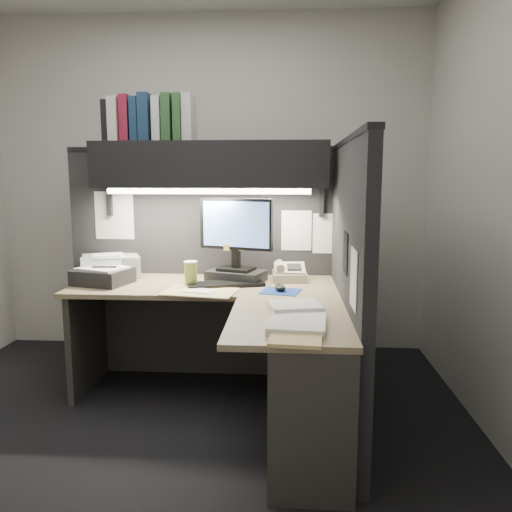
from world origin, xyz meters
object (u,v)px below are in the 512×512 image
at_px(monitor, 236,249).
at_px(telephone, 290,274).
at_px(desk, 247,358).
at_px(printer, 111,266).
at_px(keyboard, 226,284).
at_px(coffee_cup, 191,275).
at_px(overhead_shelf, 211,165).
at_px(notebook_stack, 103,276).

bearing_deg(monitor, telephone, 27.37).
xyz_separation_m(desk, printer, (-1.02, 0.77, 0.36)).
height_order(monitor, telephone, monitor).
bearing_deg(keyboard, printer, 146.41).
height_order(coffee_cup, printer, coffee_cup).
bearing_deg(overhead_shelf, telephone, -3.47).
xyz_separation_m(telephone, coffee_cup, (-0.63, -0.23, 0.03)).
xyz_separation_m(overhead_shelf, telephone, (0.53, -0.03, -0.72)).
height_order(desk, keyboard, keyboard).
bearing_deg(telephone, overhead_shelf, 172.92).
bearing_deg(notebook_stack, monitor, 9.37).
relative_size(monitor, printer, 1.48).
xyz_separation_m(monitor, notebook_stack, (-0.86, -0.14, -0.17)).
relative_size(overhead_shelf, keyboard, 3.18).
bearing_deg(telephone, desk, -111.26).
bearing_deg(keyboard, notebook_stack, 162.45).
distance_m(coffee_cup, notebook_stack, 0.59).
height_order(desk, printer, printer).
height_order(monitor, keyboard, monitor).
bearing_deg(telephone, coffee_cup, -163.35).
bearing_deg(monitor, overhead_shelf, 172.31).
relative_size(coffee_cup, notebook_stack, 0.46).
xyz_separation_m(telephone, printer, (-1.25, 0.05, 0.03)).
height_order(overhead_shelf, keyboard, overhead_shelf).
distance_m(desk, overhead_shelf, 1.33).
distance_m(desk, keyboard, 0.62).
distance_m(overhead_shelf, telephone, 0.90).
xyz_separation_m(telephone, notebook_stack, (-1.22, -0.20, 0.00)).
xyz_separation_m(keyboard, telephone, (0.41, 0.21, 0.03)).
bearing_deg(desk, coffee_cup, 129.36).
xyz_separation_m(desk, keyboard, (-0.18, 0.51, 0.30)).
bearing_deg(coffee_cup, overhead_shelf, 69.39).
xyz_separation_m(keyboard, coffee_cup, (-0.22, -0.02, 0.06)).
height_order(keyboard, telephone, telephone).
bearing_deg(printer, overhead_shelf, -24.27).
distance_m(coffee_cup, printer, 0.68).
relative_size(overhead_shelf, coffee_cup, 10.22).
xyz_separation_m(desk, coffee_cup, (-0.40, 0.49, 0.36)).
xyz_separation_m(overhead_shelf, monitor, (0.17, -0.09, -0.55)).
distance_m(keyboard, coffee_cup, 0.23).
bearing_deg(printer, desk, -60.04).
bearing_deg(desk, keyboard, 109.34).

